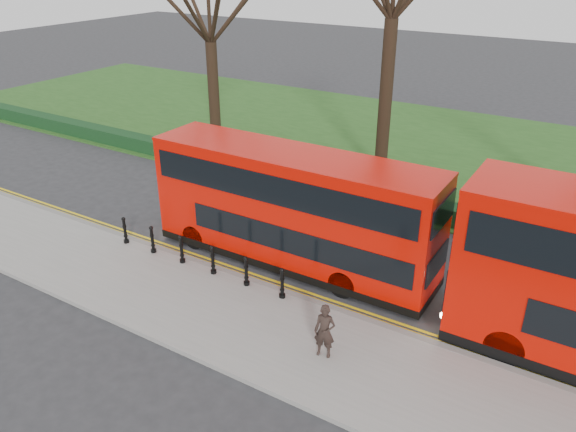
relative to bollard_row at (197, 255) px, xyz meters
The scene contains 11 objects.
ground 1.50m from the bollard_row, 95.49° to the left, with size 120.00×120.00×0.00m, color #28282B.
pavement 1.75m from the bollard_row, 94.50° to the right, with size 60.00×4.00×0.15m, color gray.
kerb 0.69m from the bollard_row, 110.34° to the left, with size 60.00×0.25×0.16m, color slate.
grass_verge 16.36m from the bollard_row, 90.45° to the left, with size 60.00×18.00×0.06m, color #224B19.
hedge 8.15m from the bollard_row, 90.91° to the left, with size 60.00×0.90×0.80m, color black.
yellow_line_outer 0.92m from the bollard_row, 101.29° to the left, with size 60.00×0.10×0.01m, color yellow.
yellow_line_inner 1.07m from the bollard_row, 98.68° to the left, with size 60.00×0.10×0.01m, color yellow.
tree_left 15.49m from the bollard_row, 125.61° to the left, with size 6.49×6.49×10.14m.
bollard_row is the anchor object (origin of this frame).
bus_lead 3.60m from the bollard_row, 43.09° to the left, with size 10.22×2.35×4.06m.
pedestrian 6.13m from the bollard_row, 16.51° to the right, with size 0.57×0.38×1.57m, color black.
Camera 1 is at (11.49, -13.85, 10.18)m, focal length 35.00 mm.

